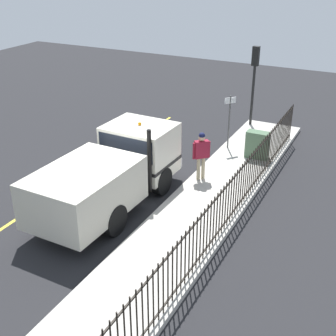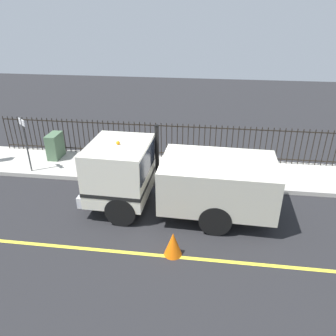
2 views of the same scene
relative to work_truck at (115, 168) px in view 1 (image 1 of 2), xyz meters
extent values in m
plane|color=#232326|center=(0.03, -0.69, -1.27)|extent=(44.66, 44.66, 0.00)
cube|color=#B7B2A8|center=(2.75, -0.69, -1.19)|extent=(2.47, 20.30, 0.16)
cube|color=yellow|center=(-2.25, -0.69, -1.27)|extent=(0.12, 18.27, 0.01)
cube|color=silver|center=(0.05, 1.56, 0.09)|extent=(2.31, 1.92, 1.75)
cube|color=black|center=(0.05, 1.56, 0.47)|extent=(2.13, 1.95, 0.77)
cube|color=beige|center=(-0.05, -1.56, -0.09)|extent=(2.36, 3.54, 1.41)
cube|color=silver|center=(0.08, 2.57, -0.64)|extent=(2.15, 0.26, 0.36)
cube|color=black|center=(0.05, 1.56, -0.30)|extent=(2.33, 1.94, 0.12)
cylinder|color=black|center=(-0.97, 1.32, -0.79)|extent=(0.33, 0.97, 0.96)
cylinder|color=black|center=(1.04, 1.26, -0.79)|extent=(0.33, 0.97, 0.96)
cylinder|color=black|center=(-1.06, -1.53, -0.79)|extent=(0.33, 0.97, 0.96)
cylinder|color=black|center=(0.96, -1.59, -0.79)|extent=(0.33, 0.97, 0.96)
sphere|color=orange|center=(0.05, 1.56, 1.01)|extent=(0.12, 0.12, 0.12)
cylinder|color=black|center=(0.99, 0.51, 0.26)|extent=(0.14, 0.14, 2.11)
cube|color=maroon|center=(1.92, 2.58, 0.05)|extent=(0.52, 0.51, 0.63)
sphere|color=tan|center=(1.92, 2.58, 0.48)|extent=(0.23, 0.23, 0.23)
sphere|color=#14193F|center=(1.92, 2.58, 0.56)|extent=(0.22, 0.22, 0.22)
cylinder|color=tan|center=(1.98, 2.64, -0.69)|extent=(0.13, 0.13, 0.84)
cylinder|color=tan|center=(1.86, 2.52, -0.69)|extent=(0.13, 0.13, 0.84)
cylinder|color=maroon|center=(2.12, 2.78, 0.02)|extent=(0.09, 0.09, 0.60)
cylinder|color=maroon|center=(1.72, 2.38, 0.02)|extent=(0.09, 0.09, 0.60)
cylinder|color=black|center=(3.84, -5.64, -0.33)|extent=(0.04, 0.04, 1.54)
cylinder|color=black|center=(3.84, -5.41, -0.33)|extent=(0.04, 0.04, 1.54)
cylinder|color=black|center=(3.84, -5.18, -0.33)|extent=(0.04, 0.04, 1.54)
cylinder|color=black|center=(3.84, -4.95, -0.33)|extent=(0.04, 0.04, 1.54)
cylinder|color=black|center=(3.84, -4.72, -0.33)|extent=(0.04, 0.04, 1.54)
cylinder|color=black|center=(3.84, -4.49, -0.33)|extent=(0.04, 0.04, 1.54)
cylinder|color=black|center=(3.84, -4.26, -0.33)|extent=(0.04, 0.04, 1.54)
cylinder|color=black|center=(3.84, -4.03, -0.33)|extent=(0.04, 0.04, 1.54)
cylinder|color=black|center=(3.84, -3.80, -0.33)|extent=(0.04, 0.04, 1.54)
cylinder|color=black|center=(3.84, -3.57, -0.33)|extent=(0.04, 0.04, 1.54)
cylinder|color=black|center=(3.84, -3.34, -0.33)|extent=(0.04, 0.04, 1.54)
cylinder|color=black|center=(3.84, -3.11, -0.33)|extent=(0.04, 0.04, 1.54)
cylinder|color=black|center=(3.84, -2.88, -0.33)|extent=(0.04, 0.04, 1.54)
cylinder|color=black|center=(3.84, -2.65, -0.33)|extent=(0.04, 0.04, 1.54)
cylinder|color=black|center=(3.84, -2.42, -0.33)|extent=(0.04, 0.04, 1.54)
cylinder|color=black|center=(3.84, -2.19, -0.33)|extent=(0.04, 0.04, 1.54)
cylinder|color=black|center=(3.84, -1.96, -0.33)|extent=(0.04, 0.04, 1.54)
cylinder|color=black|center=(3.84, -1.73, -0.33)|extent=(0.04, 0.04, 1.54)
cylinder|color=black|center=(3.84, -1.50, -0.33)|extent=(0.04, 0.04, 1.54)
cylinder|color=black|center=(3.84, -1.27, -0.33)|extent=(0.04, 0.04, 1.54)
cylinder|color=black|center=(3.84, -1.04, -0.33)|extent=(0.04, 0.04, 1.54)
cylinder|color=black|center=(3.84, -0.81, -0.33)|extent=(0.04, 0.04, 1.54)
cylinder|color=black|center=(3.84, -0.58, -0.33)|extent=(0.04, 0.04, 1.54)
cylinder|color=black|center=(3.84, -0.35, -0.33)|extent=(0.04, 0.04, 1.54)
cylinder|color=black|center=(3.84, -0.12, -0.33)|extent=(0.04, 0.04, 1.54)
cylinder|color=black|center=(3.84, 0.11, -0.33)|extent=(0.04, 0.04, 1.54)
cylinder|color=black|center=(3.84, 0.34, -0.33)|extent=(0.04, 0.04, 1.54)
cylinder|color=black|center=(3.84, 0.57, -0.33)|extent=(0.04, 0.04, 1.54)
cylinder|color=black|center=(3.84, 0.80, -0.33)|extent=(0.04, 0.04, 1.54)
cylinder|color=black|center=(3.84, 1.03, -0.33)|extent=(0.04, 0.04, 1.54)
cylinder|color=black|center=(3.84, 1.26, -0.33)|extent=(0.04, 0.04, 1.54)
cylinder|color=black|center=(3.84, 1.49, -0.33)|extent=(0.04, 0.04, 1.54)
cylinder|color=black|center=(3.84, 1.73, -0.33)|extent=(0.04, 0.04, 1.54)
cylinder|color=black|center=(3.84, 1.96, -0.33)|extent=(0.04, 0.04, 1.54)
cylinder|color=black|center=(3.84, 2.19, -0.33)|extent=(0.04, 0.04, 1.54)
cylinder|color=black|center=(3.84, 2.42, -0.33)|extent=(0.04, 0.04, 1.54)
cylinder|color=black|center=(3.84, 2.65, -0.33)|extent=(0.04, 0.04, 1.54)
cylinder|color=black|center=(3.84, 2.88, -0.33)|extent=(0.04, 0.04, 1.54)
cylinder|color=black|center=(3.84, 3.11, -0.33)|extent=(0.04, 0.04, 1.54)
cylinder|color=black|center=(3.84, 3.34, -0.33)|extent=(0.04, 0.04, 1.54)
cylinder|color=black|center=(3.84, 3.57, -0.33)|extent=(0.04, 0.04, 1.54)
cylinder|color=black|center=(3.84, 3.80, -0.33)|extent=(0.04, 0.04, 1.54)
cylinder|color=black|center=(3.84, 4.03, -0.33)|extent=(0.04, 0.04, 1.54)
cylinder|color=black|center=(3.84, 4.26, -0.33)|extent=(0.04, 0.04, 1.54)
cylinder|color=black|center=(3.84, 4.49, -0.33)|extent=(0.04, 0.04, 1.54)
cylinder|color=black|center=(3.84, 4.72, -0.33)|extent=(0.04, 0.04, 1.54)
cylinder|color=black|center=(3.84, 4.95, -0.33)|extent=(0.04, 0.04, 1.54)
cylinder|color=black|center=(3.84, 5.18, -0.33)|extent=(0.04, 0.04, 1.54)
cylinder|color=black|center=(3.84, 5.41, -0.33)|extent=(0.04, 0.04, 1.54)
cylinder|color=black|center=(3.84, 5.64, -0.33)|extent=(0.04, 0.04, 1.54)
cylinder|color=black|center=(3.84, 5.87, -0.33)|extent=(0.04, 0.04, 1.54)
cylinder|color=black|center=(3.84, 6.10, -0.33)|extent=(0.04, 0.04, 1.54)
cylinder|color=black|center=(3.84, 6.33, -0.33)|extent=(0.04, 0.04, 1.54)
cylinder|color=black|center=(3.84, 6.56, -0.33)|extent=(0.04, 0.04, 1.54)
cylinder|color=black|center=(3.84, 6.79, -0.33)|extent=(0.04, 0.04, 1.54)
cylinder|color=black|center=(3.84, 7.02, -0.33)|extent=(0.04, 0.04, 1.54)
cylinder|color=black|center=(3.84, 7.25, -0.33)|extent=(0.04, 0.04, 1.54)
cylinder|color=black|center=(3.84, 7.48, -0.33)|extent=(0.04, 0.04, 1.54)
cylinder|color=black|center=(3.84, 7.71, -0.33)|extent=(0.04, 0.04, 1.54)
cylinder|color=black|center=(3.84, 7.94, -0.33)|extent=(0.04, 0.04, 1.54)
cube|color=black|center=(3.84, -0.69, 0.31)|extent=(0.04, 17.26, 0.04)
cube|color=black|center=(3.84, -0.69, -0.92)|extent=(0.04, 17.26, 0.04)
cylinder|color=black|center=(1.77, 8.86, 0.70)|extent=(0.12, 0.12, 3.62)
cube|color=black|center=(1.77, 8.86, 2.09)|extent=(0.31, 0.22, 0.85)
sphere|color=red|center=(1.77, 8.86, 2.34)|extent=(0.16, 0.16, 0.16)
sphere|color=yellow|center=(1.77, 8.86, 2.09)|extent=(0.16, 0.16, 0.16)
sphere|color=green|center=(1.77, 8.86, 1.83)|extent=(0.16, 0.16, 0.16)
cube|color=#4C6B4C|center=(3.16, 5.32, -0.57)|extent=(0.89, 0.45, 1.07)
cone|color=orange|center=(-2.14, -0.42, -0.92)|extent=(0.49, 0.49, 0.70)
cylinder|color=#4C4C4C|center=(1.79, 5.75, 0.01)|extent=(0.06, 0.06, 2.23)
cube|color=white|center=(1.79, 5.75, 0.92)|extent=(0.34, 0.41, 0.24)
camera|label=1|loc=(7.57, -11.18, 6.42)|focal=49.40mm
camera|label=2|loc=(-8.95, -1.19, 4.76)|focal=34.61mm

